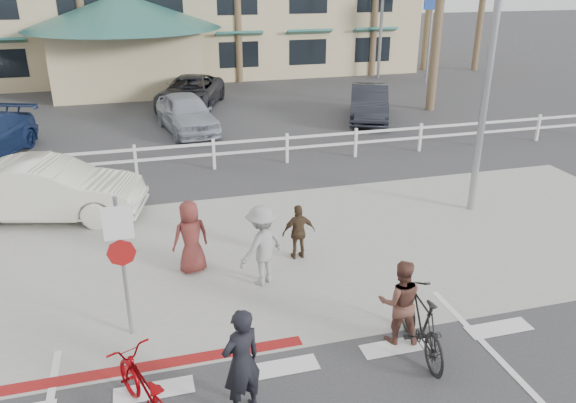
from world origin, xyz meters
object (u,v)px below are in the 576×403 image
object	(u,v)px
sign_post	(123,261)
bike_red	(147,392)
bike_black	(421,323)
car_white_sedan	(49,190)

from	to	relation	value
sign_post	bike_red	xyz separation A→B (m)	(0.21, -2.15, -0.97)
bike_black	car_white_sedan	size ratio (longest dim) A/B	0.41
car_white_sedan	bike_black	bearing A→B (deg)	-124.95
bike_black	car_white_sedan	bearing A→B (deg)	-42.85
bike_black	bike_red	bearing A→B (deg)	10.87
bike_red	car_white_sedan	distance (m)	8.09
bike_red	bike_black	distance (m)	4.42
car_white_sedan	bike_red	bearing A→B (deg)	-151.12
bike_red	sign_post	bearing A→B (deg)	-108.36
sign_post	bike_black	bearing A→B (deg)	-21.14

